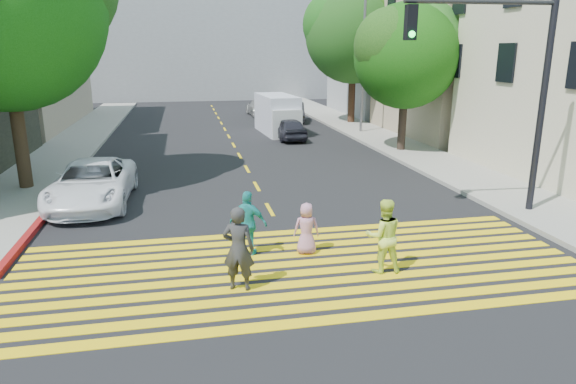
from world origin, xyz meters
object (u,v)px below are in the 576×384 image
object	(u,v)px
dark_car_parked	(294,112)
pedestrian_child	(306,229)
white_sedan	(92,183)
dark_car_near	(289,129)
white_van	(278,116)
silver_car	(261,107)
pedestrian_woman	(384,236)
traffic_signal	(507,73)
pedestrian_extra	(248,223)
tree_right_near	(408,50)
pedestrian_man	(239,249)
tree_right_far	(355,29)

from	to	relation	value
dark_car_parked	pedestrian_child	bearing A→B (deg)	-91.39
white_sedan	dark_car_near	size ratio (longest dim) A/B	1.41
dark_car_near	white_van	distance (m)	2.48
pedestrian_child	dark_car_near	world-z (taller)	pedestrian_child
pedestrian_child	silver_car	size ratio (longest dim) A/B	0.29
pedestrian_woman	traffic_signal	size ratio (longest dim) A/B	0.26
pedestrian_child	traffic_signal	bearing A→B (deg)	-154.91
silver_car	pedestrian_extra	bearing A→B (deg)	78.26
pedestrian_child	white_sedan	bearing A→B (deg)	-34.56
tree_right_near	pedestrian_extra	xyz separation A→B (m)	(-9.31, -11.97, -4.15)
tree_right_near	pedestrian_child	xyz separation A→B (m)	(-7.87, -12.18, -4.32)
pedestrian_woman	tree_right_near	bearing A→B (deg)	-109.53
dark_car_near	silver_car	distance (m)	11.55
white_van	tree_right_near	bearing A→B (deg)	-58.94
white_van	pedestrian_extra	bearing A→B (deg)	-106.36
dark_car_parked	traffic_signal	size ratio (longest dim) A/B	0.61
pedestrian_child	tree_right_near	bearing A→B (deg)	-114.32
tree_right_near	white_sedan	xyz separation A→B (m)	(-13.83, -6.60, -4.25)
pedestrian_extra	white_sedan	distance (m)	7.03
tree_right_near	pedestrian_woman	xyz separation A→B (m)	(-6.40, -13.61, -4.10)
white_sedan	traffic_signal	distance (m)	13.40
white_sedan	pedestrian_man	bearing A→B (deg)	-59.25
tree_right_far	pedestrian_woman	bearing A→B (deg)	-106.71
dark_car_parked	pedestrian_man	bearing A→B (deg)	-94.56
pedestrian_woman	white_van	distance (m)	20.89
tree_right_far	dark_car_parked	xyz separation A→B (m)	(-3.75, 2.07, -5.69)
dark_car_near	dark_car_parked	bearing A→B (deg)	-104.92
white_sedan	white_van	xyz separation A→B (m)	(8.77, 13.84, 0.38)
tree_right_near	white_van	size ratio (longest dim) A/B	1.46
white_van	traffic_signal	xyz separation A→B (m)	(3.60, -17.52, 3.24)
tree_right_far	dark_car_parked	distance (m)	7.12
pedestrian_man	white_van	size ratio (longest dim) A/B	0.37
silver_car	traffic_signal	xyz separation A→B (m)	(3.31, -26.65, 3.68)
dark_car_parked	silver_car	bearing A→B (deg)	125.34
white_sedan	dark_car_parked	distance (m)	21.98
pedestrian_child	dark_car_parked	xyz separation A→B (m)	(4.94, 24.67, 0.01)
pedestrian_woman	dark_car_parked	size ratio (longest dim) A/B	0.43
tree_right_far	silver_car	world-z (taller)	tree_right_far
pedestrian_man	pedestrian_extra	distance (m)	1.96
white_sedan	traffic_signal	world-z (taller)	traffic_signal
silver_car	traffic_signal	world-z (taller)	traffic_signal
silver_car	white_van	bearing A→B (deg)	85.56
pedestrian_man	pedestrian_extra	xyz separation A→B (m)	(0.44, 1.90, -0.10)
pedestrian_child	traffic_signal	xyz separation A→B (m)	(6.41, 1.90, 3.69)
white_van	dark_car_near	bearing A→B (deg)	-88.51
pedestrian_extra	traffic_signal	bearing A→B (deg)	-141.02
tree_right_far	traffic_signal	bearing A→B (deg)	-96.28
pedestrian_woman	white_sedan	size ratio (longest dim) A/B	0.33
pedestrian_woman	pedestrian_extra	size ratio (longest dim) A/B	1.06
traffic_signal	pedestrian_child	bearing A→B (deg)	-159.97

